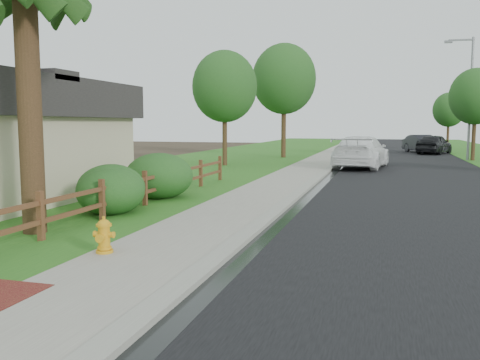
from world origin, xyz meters
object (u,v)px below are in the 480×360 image
(fire_hydrant, at_px, (104,236))
(white_suv, at_px, (361,152))
(dark_car_mid, at_px, (434,144))
(ranch_fence, at_px, (125,192))
(streetlight, at_px, (468,91))

(fire_hydrant, relative_size, white_suv, 0.11)
(fire_hydrant, height_order, white_suv, white_suv)
(dark_car_mid, bearing_deg, ranch_fence, 92.29)
(white_suv, relative_size, dark_car_mid, 1.29)
(ranch_fence, relative_size, dark_car_mid, 3.55)
(ranch_fence, xyz_separation_m, fire_hydrant, (1.90, -4.30, -0.20))
(ranch_fence, bearing_deg, white_suv, 71.60)
(white_suv, distance_m, dark_car_mid, 16.32)
(fire_hydrant, bearing_deg, ranch_fence, 113.87)
(fire_hydrant, bearing_deg, dark_car_mid, 76.34)
(ranch_fence, distance_m, streetlight, 27.94)
(ranch_fence, relative_size, white_suv, 2.75)
(dark_car_mid, distance_m, streetlight, 8.50)
(ranch_fence, xyz_separation_m, white_suv, (5.60, 16.84, 0.30))
(white_suv, bearing_deg, ranch_fence, 78.76)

